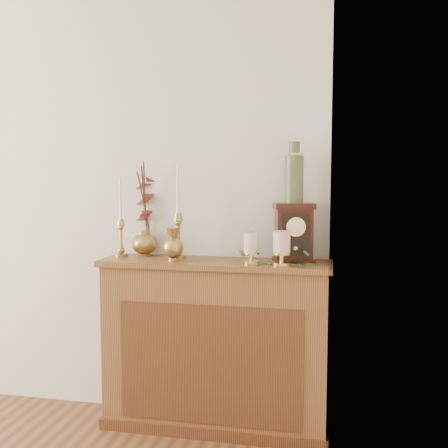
% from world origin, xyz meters
% --- Properties ---
extents(console_shelf, '(1.24, 0.34, 0.93)m').
position_xyz_m(console_shelf, '(1.40, 2.10, 0.44)').
color(console_shelf, brown).
rests_on(console_shelf, ground).
extents(candlestick_left, '(0.07, 0.07, 0.43)m').
position_xyz_m(candlestick_left, '(0.86, 2.11, 1.07)').
color(candlestick_left, tan).
rests_on(candlestick_left, console_shelf).
extents(candlestick_center, '(0.09, 0.09, 0.52)m').
position_xyz_m(candlestick_center, '(1.20, 2.10, 1.10)').
color(candlestick_center, tan).
rests_on(candlestick_center, console_shelf).
extents(bud_vase, '(0.11, 0.11, 0.18)m').
position_xyz_m(bud_vase, '(1.19, 2.02, 1.02)').
color(bud_vase, tan).
rests_on(bud_vase, console_shelf).
extents(ginger_jar, '(0.22, 0.23, 0.53)m').
position_xyz_m(ginger_jar, '(0.96, 2.23, 1.17)').
color(ginger_jar, tan).
rests_on(ginger_jar, console_shelf).
extents(pillar_candle_left, '(0.09, 0.09, 0.17)m').
position_xyz_m(pillar_candle_left, '(1.61, 2.02, 1.02)').
color(pillar_candle_left, gold).
rests_on(pillar_candle_left, console_shelf).
extents(pillar_candle_right, '(0.10, 0.10, 0.19)m').
position_xyz_m(pillar_candle_right, '(1.77, 2.00, 1.03)').
color(pillar_candle_right, gold).
rests_on(pillar_candle_right, console_shelf).
extents(ivy_garland, '(0.42, 0.21, 0.08)m').
position_xyz_m(ivy_garland, '(1.78, 2.06, 0.94)').
color(ivy_garland, '#37712B').
rests_on(ivy_garland, console_shelf).
extents(mantel_clock, '(0.24, 0.19, 0.31)m').
position_xyz_m(mantel_clock, '(1.82, 2.13, 1.08)').
color(mantel_clock, '#34140A').
rests_on(mantel_clock, console_shelf).
extents(ceramic_vase, '(0.10, 0.10, 0.32)m').
position_xyz_m(ceramic_vase, '(1.81, 2.14, 1.38)').
color(ceramic_vase, '#183026').
rests_on(ceramic_vase, mantel_clock).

